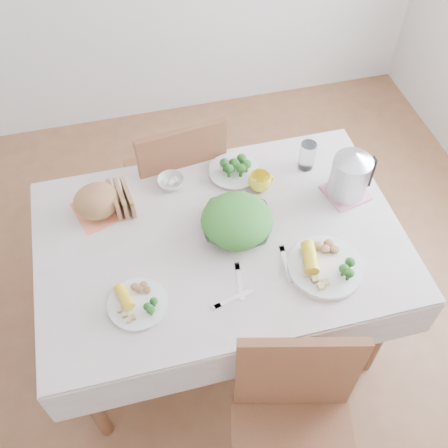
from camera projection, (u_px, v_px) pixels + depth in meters
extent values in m
plane|color=brown|center=(221.00, 325.00, 2.75)|extent=(3.60, 3.60, 0.00)
cube|color=brown|center=(221.00, 287.00, 2.46)|extent=(1.40, 0.90, 0.75)
cube|color=beige|center=(220.00, 238.00, 2.16)|extent=(1.50, 1.00, 0.01)
cube|color=brown|center=(174.00, 180.00, 2.76)|extent=(0.49, 0.49, 0.97)
imported|color=white|center=(237.00, 225.00, 2.15)|extent=(0.35, 0.35, 0.07)
cylinder|color=white|center=(138.00, 304.00, 1.95)|extent=(0.24, 0.24, 0.02)
cylinder|color=white|center=(325.00, 267.00, 2.05)|extent=(0.41, 0.41, 0.02)
cylinder|color=beige|center=(234.00, 172.00, 2.37)|extent=(0.26, 0.26, 0.02)
cube|color=#FF8358|center=(100.00, 210.00, 2.24)|extent=(0.25, 0.25, 0.00)
ellipsoid|color=brown|center=(97.00, 202.00, 2.20)|extent=(0.23, 0.22, 0.12)
imported|color=white|center=(171.00, 182.00, 2.32)|extent=(0.15, 0.15, 0.04)
imported|color=yellow|center=(260.00, 182.00, 2.29)|extent=(0.12, 0.12, 0.08)
cylinder|color=white|center=(307.00, 156.00, 2.36)|extent=(0.09, 0.09, 0.14)
cube|color=pink|center=(345.00, 192.00, 2.30)|extent=(0.21, 0.21, 0.01)
cylinder|color=#B2B5BA|center=(350.00, 174.00, 2.21)|extent=(0.19, 0.19, 0.23)
cube|color=silver|center=(240.00, 282.00, 2.02)|extent=(0.04, 0.16, 0.00)
cube|color=silver|center=(286.00, 264.00, 2.07)|extent=(0.04, 0.18, 0.00)
cube|color=silver|center=(234.00, 298.00, 1.97)|extent=(0.16, 0.06, 0.00)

